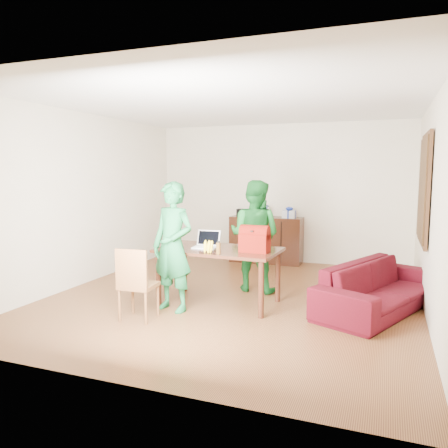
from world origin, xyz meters
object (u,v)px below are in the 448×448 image
at_px(red_bag, 255,241).
at_px(sofa, 379,287).
at_px(table, 219,255).
at_px(person_far, 255,236).
at_px(chair, 138,298).
at_px(bottle, 218,248).
at_px(laptop, 205,245).
at_px(person_near, 173,247).

xyz_separation_m(red_bag, sofa, (1.53, 0.49, -0.58)).
distance_m(table, sofa, 2.12).
bearing_deg(person_far, red_bag, 113.62).
distance_m(chair, sofa, 3.06).
distance_m(person_far, sofa, 1.90).
height_order(bottle, red_bag, red_bag).
distance_m(laptop, bottle, 0.47).
distance_m(person_far, red_bag, 0.91).
xyz_separation_m(person_far, sofa, (1.79, -0.38, -0.52)).
bearing_deg(red_bag, bottle, -140.38).
height_order(person_near, person_far, person_near).
relative_size(laptop, red_bag, 0.91).
bearing_deg(sofa, red_bag, 132.08).
relative_size(table, chair, 1.85).
bearing_deg(red_bag, chair, -141.37).
distance_m(table, bottle, 0.43).
bearing_deg(person_near, red_bag, 36.55).
xyz_separation_m(bottle, red_bag, (0.39, 0.29, 0.05)).
relative_size(bottle, red_bag, 0.44).
bearing_deg(sofa, chair, 140.97).
distance_m(table, laptop, 0.23).
distance_m(person_near, laptop, 0.53).
xyz_separation_m(chair, red_bag, (1.20, 0.88, 0.63)).
relative_size(table, sofa, 0.78).
relative_size(person_far, laptop, 4.91).
height_order(laptop, red_bag, red_bag).
bearing_deg(person_near, person_far, 74.50).
distance_m(table, chair, 1.24).
relative_size(chair, person_far, 0.53).
xyz_separation_m(person_near, sofa, (2.49, 0.91, -0.53)).
bearing_deg(laptop, chair, -121.44).
xyz_separation_m(person_near, laptop, (0.25, 0.46, -0.03)).
bearing_deg(bottle, chair, -144.12).
distance_m(chair, bottle, 1.16).
bearing_deg(table, sofa, 13.95).
relative_size(person_near, bottle, 10.14).
distance_m(person_near, red_bag, 1.05).
bearing_deg(sofa, person_near, 134.28).
height_order(bottle, sofa, bottle).
height_order(chair, bottle, bottle).
relative_size(person_near, sofa, 0.79).
xyz_separation_m(table, chair, (-0.68, -0.95, -0.40)).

